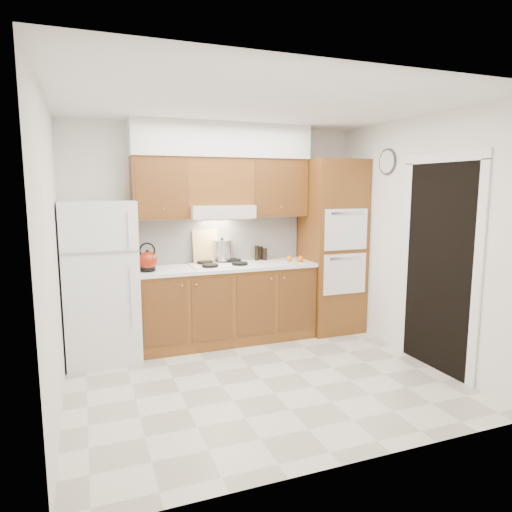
{
  "coord_description": "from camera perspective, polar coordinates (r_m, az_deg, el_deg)",
  "views": [
    {
      "loc": [
        -1.55,
        -3.94,
        1.86
      ],
      "look_at": [
        0.12,
        0.45,
        1.15
      ],
      "focal_mm": 32.0,
      "sensor_mm": 36.0,
      "label": 1
    }
  ],
  "objects": [
    {
      "name": "floor",
      "position": [
        4.62,
        0.65,
        -15.13
      ],
      "size": [
        3.6,
        3.6,
        0.0
      ],
      "primitive_type": "plane",
      "color": "beige",
      "rests_on": "ground"
    },
    {
      "name": "cooktop",
      "position": [
        5.45,
        -4.25,
        -1.08
      ],
      "size": [
        0.74,
        0.5,
        0.01
      ],
      "primitive_type": "cube",
      "color": "white",
      "rests_on": "countertop"
    },
    {
      "name": "condiment_c",
      "position": [
        5.79,
        1.1,
        0.23
      ],
      "size": [
        0.06,
        0.06,
        0.15
      ],
      "primitive_type": "cylinder",
      "rotation": [
        0.0,
        0.0,
        0.13
      ],
      "color": "black",
      "rests_on": "countertop"
    },
    {
      "name": "orange_near",
      "position": [
        5.69,
        5.6,
        -0.34
      ],
      "size": [
        0.1,
        0.1,
        0.08
      ],
      "primitive_type": "sphere",
      "rotation": [
        0.0,
        0.0,
        -0.37
      ],
      "color": "orange",
      "rests_on": "countertop"
    },
    {
      "name": "fridge",
      "position": [
        5.18,
        -18.83,
        -3.0
      ],
      "size": [
        0.75,
        0.72,
        1.72
      ],
      "primitive_type": "cube",
      "color": "white",
      "rests_on": "floor"
    },
    {
      "name": "upper_cab_left",
      "position": [
        5.34,
        -11.94,
        8.32
      ],
      "size": [
        0.63,
        0.33,
        0.7
      ],
      "primitive_type": "cube",
      "color": "brown",
      "rests_on": "wall_back"
    },
    {
      "name": "wall_clock",
      "position": [
        5.6,
        16.11,
        11.25
      ],
      "size": [
        0.02,
        0.3,
        0.3
      ],
      "primitive_type": "cylinder",
      "rotation": [
        0.0,
        1.57,
        0.0
      ],
      "color": "#3F3833",
      "rests_on": "wall_right"
    },
    {
      "name": "wall_left",
      "position": [
        3.98,
        -24.18,
        -0.25
      ],
      "size": [
        0.02,
        3.0,
        2.6
      ],
      "primitive_type": "cube",
      "color": "white",
      "rests_on": "floor"
    },
    {
      "name": "stock_pot",
      "position": [
        5.62,
        -4.24,
        0.72
      ],
      "size": [
        0.31,
        0.31,
        0.24
      ],
      "primitive_type": "cylinder",
      "rotation": [
        0.0,
        0.0,
        0.43
      ],
      "color": "silver",
      "rests_on": "cooktop"
    },
    {
      "name": "cutting_board",
      "position": [
        5.58,
        -6.33,
        1.14
      ],
      "size": [
        0.31,
        0.11,
        0.41
      ],
      "primitive_type": "cube",
      "rotation": [
        -0.21,
        0.0,
        -0.0
      ],
      "color": "tan",
      "rests_on": "countertop"
    },
    {
      "name": "base_cabinets",
      "position": [
        5.56,
        -3.66,
        -6.11
      ],
      "size": [
        2.11,
        0.6,
        0.9
      ],
      "primitive_type": "cube",
      "color": "brown",
      "rests_on": "floor"
    },
    {
      "name": "backsplash",
      "position": [
        5.68,
        -4.59,
        2.12
      ],
      "size": [
        2.11,
        0.03,
        0.56
      ],
      "primitive_type": "cube",
      "color": "white",
      "rests_on": "countertop"
    },
    {
      "name": "soffit",
      "position": [
        5.51,
        -4.24,
        14.21
      ],
      "size": [
        2.13,
        0.36,
        0.4
      ],
      "primitive_type": "cube",
      "color": "silver",
      "rests_on": "wall_back"
    },
    {
      "name": "condiment_a",
      "position": [
        5.76,
        0.11,
        0.38
      ],
      "size": [
        0.07,
        0.07,
        0.19
      ],
      "primitive_type": "cylinder",
      "rotation": [
        0.0,
        0.0,
        0.25
      ],
      "color": "black",
      "rests_on": "countertop"
    },
    {
      "name": "upper_cab_right",
      "position": [
        5.74,
        2.46,
        8.5
      ],
      "size": [
        0.73,
        0.33,
        0.7
      ],
      "primitive_type": "cube",
      "color": "brown",
      "rests_on": "wall_back"
    },
    {
      "name": "wall_back",
      "position": [
        5.68,
        -4.88,
        2.92
      ],
      "size": [
        3.6,
        0.02,
        2.6
      ],
      "primitive_type": "cube",
      "color": "white",
      "rests_on": "floor"
    },
    {
      "name": "orange_far",
      "position": [
        5.72,
        4.2,
        -0.3
      ],
      "size": [
        0.09,
        0.09,
        0.07
      ],
      "primitive_type": "sphere",
      "rotation": [
        0.0,
        0.0,
        -0.37
      ],
      "color": "orange",
      "rests_on": "countertop"
    },
    {
      "name": "upper_cab_over_hood",
      "position": [
        5.49,
        -4.74,
        9.26
      ],
      "size": [
        0.75,
        0.33,
        0.55
      ],
      "primitive_type": "cube",
      "color": "brown",
      "rests_on": "range_hood"
    },
    {
      "name": "wall_right",
      "position": [
        5.2,
        19.48,
        1.93
      ],
      "size": [
        0.02,
        3.0,
        2.6
      ],
      "primitive_type": "cube",
      "color": "white",
      "rests_on": "floor"
    },
    {
      "name": "kettle",
      "position": [
        5.15,
        -13.41,
        -0.61
      ],
      "size": [
        0.24,
        0.24,
        0.21
      ],
      "primitive_type": "sphere",
      "rotation": [
        0.0,
        0.0,
        0.16
      ],
      "color": "maroon",
      "rests_on": "countertop"
    },
    {
      "name": "countertop",
      "position": [
        5.45,
        -3.68,
        -1.35
      ],
      "size": [
        2.13,
        0.62,
        0.04
      ],
      "primitive_type": "cube",
      "color": "white",
      "rests_on": "base_cabinets"
    },
    {
      "name": "condiment_b",
      "position": [
        5.85,
        0.59,
        0.39
      ],
      "size": [
        0.06,
        0.06,
        0.17
      ],
      "primitive_type": "cylinder",
      "rotation": [
        0.0,
        0.0,
        0.19
      ],
      "color": "black",
      "rests_on": "countertop"
    },
    {
      "name": "ceiling",
      "position": [
        4.29,
        0.71,
        18.52
      ],
      "size": [
        3.6,
        3.6,
        0.0
      ],
      "primitive_type": "plane",
      "color": "white",
      "rests_on": "wall_back"
    },
    {
      "name": "range_hood",
      "position": [
        5.44,
        -4.52,
        5.58
      ],
      "size": [
        0.75,
        0.45,
        0.15
      ],
      "primitive_type": "cube",
      "color": "silver",
      "rests_on": "wall_back"
    },
    {
      "name": "doorway",
      "position": [
        4.97,
        21.82,
        -1.41
      ],
      "size": [
        0.02,
        0.9,
        2.1
      ],
      "primitive_type": "cube",
      "color": "black",
      "rests_on": "floor"
    },
    {
      "name": "oven_cabinet",
      "position": [
        5.97,
        9.43,
        1.18
      ],
      "size": [
        0.7,
        0.65,
        2.2
      ],
      "primitive_type": "cube",
      "color": "brown",
      "rests_on": "floor"
    }
  ]
}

